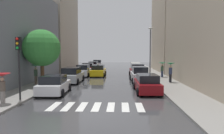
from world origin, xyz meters
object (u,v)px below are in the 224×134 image
object	(u,v)px
parked_car_right_second	(140,75)
taxi_midroad	(98,71)
parked_car_left_fourth	(88,68)
parked_car_left_fifth	(94,66)
parked_car_left_third	(83,71)
street_tree_left	(42,48)
lamp_post_right	(150,48)
parked_car_left_nearest	(54,85)
parked_car_left_sixth	(97,64)
parked_car_right_nearest	(147,84)
pedestrian_far_side	(2,82)
pedestrian_foreground	(162,66)
pedestrian_by_kerb	(171,69)
parked_car_left_second	(72,75)
parked_car_right_third	(137,71)
traffic_light_left_corner	(19,54)
pedestrian_near_tree	(36,69)

from	to	relation	value
parked_car_right_second	taxi_midroad	bearing A→B (deg)	42.49
parked_car_left_fourth	parked_car_left_fifth	xyz separation A→B (m)	(0.13, 6.12, -0.01)
parked_car_left_third	parked_car_right_second	world-z (taller)	parked_car_right_second
street_tree_left	lamp_post_right	distance (m)	14.14
parked_car_left_nearest	parked_car_left_sixth	xyz separation A→B (m)	(0.22, 30.51, 0.07)
parked_car_right_nearest	pedestrian_far_side	bearing A→B (deg)	114.13
parked_car_left_third	pedestrian_far_side	bearing A→B (deg)	173.15
parked_car_left_nearest	taxi_midroad	size ratio (longest dim) A/B	0.94
pedestrian_foreground	pedestrian_by_kerb	world-z (taller)	pedestrian_by_kerb
parked_car_left_second	street_tree_left	world-z (taller)	street_tree_left
parked_car_left_nearest	street_tree_left	size ratio (longest dim) A/B	0.74
parked_car_left_sixth	parked_car_right_third	distance (m)	19.64
parked_car_left_third	street_tree_left	bearing A→B (deg)	164.74
street_tree_left	parked_car_left_second	bearing A→B (deg)	47.96
parked_car_left_third	parked_car_left_fifth	bearing A→B (deg)	1.13
parked_car_left_nearest	pedestrian_foreground	distance (m)	15.52
parked_car_left_fourth	parked_car_right_third	distance (m)	9.74
traffic_light_left_corner	lamp_post_right	distance (m)	17.92
parked_car_right_nearest	pedestrian_far_side	xyz separation A→B (m)	(-9.78, -4.68, 0.82)
parked_car_left_second	lamp_post_right	xyz separation A→B (m)	(9.51, 4.99, 3.17)
parked_car_left_sixth	parked_car_right_second	distance (m)	24.51
parked_car_left_nearest	parked_car_right_third	world-z (taller)	parked_car_right_third
parked_car_left_fourth	parked_car_right_nearest	world-z (taller)	parked_car_left_fourth
parked_car_right_third	lamp_post_right	size ratio (longest dim) A/B	0.67
parked_car_right_second	parked_car_left_third	bearing A→B (deg)	52.42
parked_car_left_second	parked_car_left_fourth	world-z (taller)	parked_car_left_second
pedestrian_foreground	parked_car_left_fifth	bearing A→B (deg)	-123.88
pedestrian_foreground	pedestrian_far_side	world-z (taller)	pedestrian_foreground
parked_car_left_sixth	pedestrian_by_kerb	xyz separation A→B (m)	(10.71, -24.45, 0.83)
parked_car_left_fourth	taxi_midroad	world-z (taller)	taxi_midroad
parked_car_left_second	parked_car_left_fifth	world-z (taller)	parked_car_left_second
parked_car_left_sixth	taxi_midroad	size ratio (longest dim) A/B	1.12
pedestrian_foreground	parked_car_right_nearest	bearing A→B (deg)	-1.36
parked_car_left_fourth	street_tree_left	xyz separation A→B (m)	(-2.39, -14.41, 3.08)
parked_car_left_second	pedestrian_by_kerb	bearing A→B (deg)	-90.74
parked_car_left_sixth	traffic_light_left_corner	distance (m)	33.38
parked_car_left_nearest	pedestrian_near_tree	size ratio (longest dim) A/B	2.03
pedestrian_foreground	parked_car_left_nearest	bearing A→B (deg)	-28.38
parked_car_left_nearest	pedestrian_by_kerb	distance (m)	12.54
parked_car_left_fourth	street_tree_left	distance (m)	14.92
parked_car_left_nearest	parked_car_right_second	xyz separation A→B (m)	(7.67, 7.17, 0.10)
parked_car_right_second	lamp_post_right	xyz separation A→B (m)	(1.82, 4.23, 3.15)
parked_car_left_nearest	parked_car_left_third	size ratio (longest dim) A/B	1.00
parked_car_left_nearest	pedestrian_by_kerb	world-z (taller)	pedestrian_by_kerb
street_tree_left	parked_car_right_nearest	bearing A→B (deg)	-16.06
parked_car_left_fifth	taxi_midroad	distance (m)	11.75
street_tree_left	traffic_light_left_corner	size ratio (longest dim) A/B	1.29
parked_car_right_nearest	pedestrian_foreground	size ratio (longest dim) A/B	2.31
pedestrian_near_tree	traffic_light_left_corner	xyz separation A→B (m)	(1.74, -6.88, 1.63)
parked_car_left_second	pedestrian_foreground	bearing A→B (deg)	-66.84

